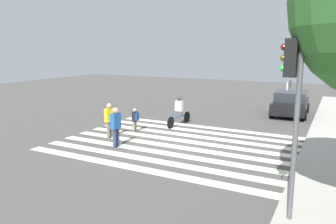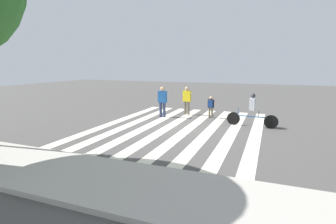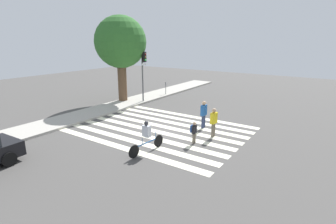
% 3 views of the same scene
% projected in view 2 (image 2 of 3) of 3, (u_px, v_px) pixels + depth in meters
% --- Properties ---
extents(ground_plane, '(60.00, 60.00, 0.00)m').
position_uv_depth(ground_plane, '(179.00, 127.00, 12.29)').
color(ground_plane, '#4C4947').
extents(sidewalk_curb, '(36.00, 2.50, 0.14)m').
position_uv_depth(sidewalk_curb, '(98.00, 180.00, 6.56)').
color(sidewalk_curb, '#ADA89E').
rests_on(sidewalk_curb, ground_plane).
extents(crosswalk_stripes, '(7.32, 10.00, 0.01)m').
position_uv_depth(crosswalk_stripes, '(179.00, 127.00, 12.29)').
color(crosswalk_stripes, '#F2EDCC').
rests_on(crosswalk_stripes, ground_plane).
extents(pedestrian_child_with_backpack, '(0.48, 0.25, 1.71)m').
position_uv_depth(pedestrian_child_with_backpack, '(162.00, 100.00, 14.58)').
color(pedestrian_child_with_backpack, navy).
rests_on(pedestrian_child_with_backpack, ground_plane).
extents(pedestrian_adult_yellow_jacket, '(0.33, 0.28, 1.20)m').
position_uv_depth(pedestrian_adult_yellow_jacket, '(211.00, 105.00, 14.36)').
color(pedestrian_adult_yellow_jacket, '#6B6051').
rests_on(pedestrian_adult_yellow_jacket, ground_plane).
extents(pedestrian_adult_blue_shirt, '(0.48, 0.27, 1.65)m').
position_uv_depth(pedestrian_adult_blue_shirt, '(187.00, 99.00, 15.26)').
color(pedestrian_adult_blue_shirt, '#6B6051').
rests_on(pedestrian_adult_blue_shirt, ground_plane).
extents(cyclist_far_lane, '(2.35, 0.42, 1.59)m').
position_uv_depth(cyclist_far_lane, '(252.00, 109.00, 12.29)').
color(cyclist_far_lane, black).
rests_on(cyclist_far_lane, ground_plane).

